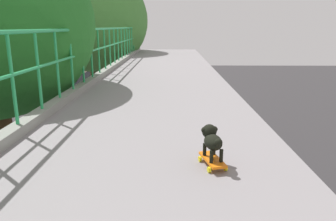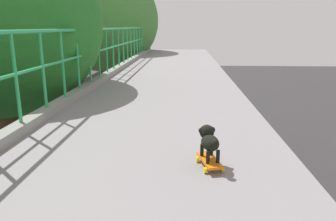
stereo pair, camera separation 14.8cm
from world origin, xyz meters
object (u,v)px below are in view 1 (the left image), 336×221
at_px(toy_skateboard, 212,160).
at_px(small_dog, 212,139).
at_px(city_bus, 71,81).
at_px(car_silver_seventh, 60,130).

bearing_deg(toy_skateboard, small_dog, 104.31).
relative_size(city_bus, small_dog, 27.55).
height_order(car_silver_seventh, small_dog, small_dog).
bearing_deg(toy_skateboard, city_bus, 110.07).
bearing_deg(toy_skateboard, car_silver_seventh, 114.53).
bearing_deg(small_dog, city_bus, 110.08).
bearing_deg(city_bus, car_silver_seventh, -76.25).
xyz_separation_m(car_silver_seventh, city_bus, (-3.13, 12.77, 1.08)).
height_order(city_bus, toy_skateboard, toy_skateboard).
distance_m(city_bus, toy_skateboard, 31.91).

